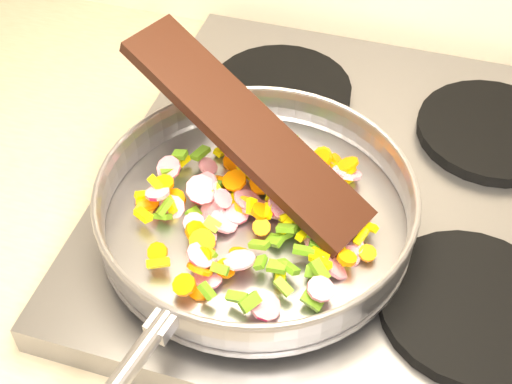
# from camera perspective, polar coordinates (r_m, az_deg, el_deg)

# --- Properties ---
(cooktop) EXTENTS (0.60, 0.60, 0.04)m
(cooktop) POSITION_cam_1_polar(r_m,az_deg,el_deg) (0.88, 8.34, -0.55)
(cooktop) COLOR #939399
(cooktop) RESTS_ON counter_top
(grate_fl) EXTENTS (0.19, 0.19, 0.02)m
(grate_fl) POSITION_cam_1_polar(r_m,az_deg,el_deg) (0.79, -3.50, -4.14)
(grate_fl) COLOR black
(grate_fl) RESTS_ON cooktop
(grate_fr) EXTENTS (0.19, 0.19, 0.02)m
(grate_fr) POSITION_cam_1_polar(r_m,az_deg,el_deg) (0.77, 16.84, -8.73)
(grate_fr) COLOR black
(grate_fr) RESTS_ON cooktop
(grate_bl) EXTENTS (0.19, 0.19, 0.02)m
(grate_bl) POSITION_cam_1_polar(r_m,az_deg,el_deg) (0.98, 2.03, 8.13)
(grate_bl) COLOR black
(grate_bl) RESTS_ON cooktop
(grate_br) EXTENTS (0.19, 0.19, 0.02)m
(grate_br) POSITION_cam_1_polar(r_m,az_deg,el_deg) (0.96, 18.36, 4.68)
(grate_br) COLOR black
(grate_br) RESTS_ON cooktop
(saute_pan) EXTENTS (0.39, 0.55, 0.06)m
(saute_pan) POSITION_cam_1_polar(r_m,az_deg,el_deg) (0.77, -0.07, -1.03)
(saute_pan) COLOR #9E9EA5
(saute_pan) RESTS_ON grate_fl
(vegetable_heap) EXTENTS (0.28, 0.27, 0.05)m
(vegetable_heap) POSITION_cam_1_polar(r_m,az_deg,el_deg) (0.78, 0.49, -1.25)
(vegetable_heap) COLOR #FFEA05
(vegetable_heap) RESTS_ON saute_pan
(wooden_spatula) EXTENTS (0.31, 0.19, 0.13)m
(wooden_spatula) POSITION_cam_1_polar(r_m,az_deg,el_deg) (0.77, -0.72, 4.92)
(wooden_spatula) COLOR black
(wooden_spatula) RESTS_ON saute_pan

